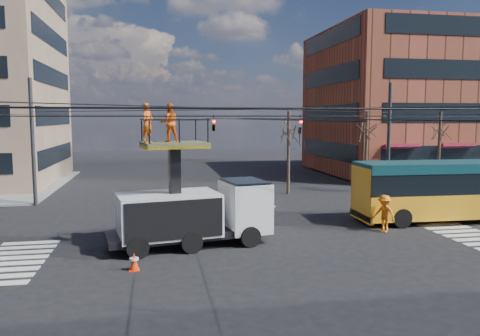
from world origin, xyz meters
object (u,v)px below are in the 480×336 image
Objects in this scene: traffic_cone at (134,261)px; worker_ground at (129,234)px; flagger at (384,214)px; city_bus at (461,189)px; utility_truck at (193,199)px.

traffic_cone is 2.29m from worker_ground.
flagger is (11.74, 3.72, 0.58)m from traffic_cone.
city_bus reaches higher than flagger.
worker_ground is (-17.35, -3.19, -0.93)m from city_bus.
worker_ground is at bearing -111.35° from flagger.
traffic_cone is (-2.42, -3.05, -1.70)m from utility_truck.
worker_ground is at bearing -173.44° from utility_truck.
traffic_cone is at bearing -100.88° from flagger.
city_bus is 17.66m from worker_ground.
utility_truck is 9.41m from flagger.
worker_ground is 0.87× the size of flagger.
utility_truck is at bearing 51.51° from traffic_cone.
traffic_cone is at bearing -138.94° from utility_truck.
city_bus is at bearing -1.29° from utility_truck.
flagger is at bearing -160.96° from city_bus.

